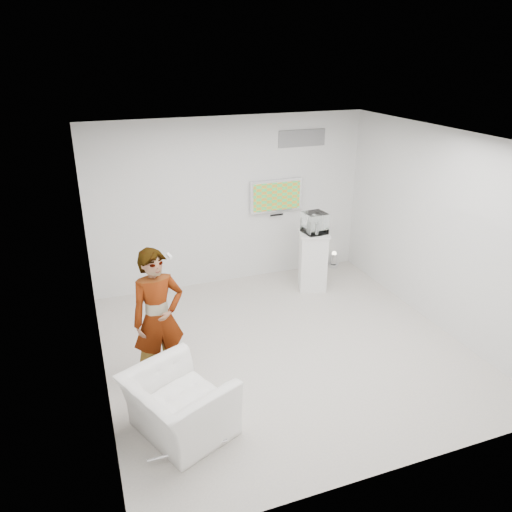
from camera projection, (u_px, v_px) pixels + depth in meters
name	position (u px, v px, depth m)	size (l,w,h in m)	color
room	(287.00, 252.00, 6.69)	(5.01, 5.01, 3.00)	beige
tv	(276.00, 196.00, 9.06)	(1.00, 0.08, 0.60)	silver
logo_decal	(302.00, 138.00, 8.87)	(0.90, 0.02, 0.30)	gray
person	(158.00, 318.00, 6.20)	(0.67, 0.44, 1.84)	white
armchair	(179.00, 405.00, 5.53)	(1.10, 0.96, 0.72)	white
pedestal	(313.00, 261.00, 8.89)	(0.51, 0.51, 1.06)	silver
floor_uplight	(334.00, 259.00, 9.89)	(0.20, 0.20, 0.31)	white
vitrine	(315.00, 223.00, 8.62)	(0.36, 0.36, 0.36)	silver
console	(315.00, 227.00, 8.65)	(0.05, 0.15, 0.21)	silver
wii_remote	(169.00, 256.00, 6.15)	(0.04, 0.14, 0.04)	silver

